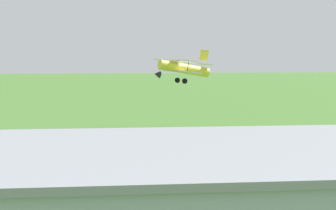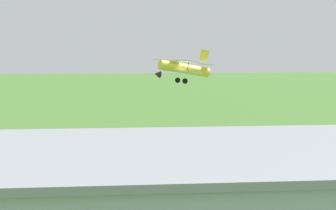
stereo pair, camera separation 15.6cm
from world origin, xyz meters
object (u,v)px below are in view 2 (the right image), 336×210
Objects in this scene: biplane at (182,68)px; person_at_fence_line at (264,159)px; car_white at (3,172)px; person_watching_takeoff at (108,159)px; person_beside_truck at (36,165)px; car_silver at (283,169)px; hangar at (132,204)px; person_by_parked_cars at (65,170)px; person_walking_on_apron at (130,162)px.

biplane reaches higher than person_at_fence_line.
car_white is (17.08, 17.80, -7.78)m from biplane.
person_watching_takeoff is at bearing -151.78° from car_white.
person_beside_truck is at bearing -127.14° from car_white.
biplane is 25.86m from car_white.
biplane is 17.83m from person_at_fence_line.
person_watching_takeoff reaches higher than person_at_fence_line.
car_white is at bearing -3.65° from car_silver.
person_at_fence_line reaches higher than person_beside_truck.
hangar reaches higher than person_at_fence_line.
person_at_fence_line is 1.01× the size of person_beside_truck.
biplane is (-7.31, -33.82, 5.79)m from hangar.
biplane is 17.69m from person_watching_takeoff.
hangar is at bearing 106.56° from person_by_parked_cars.
hangar is at bearing 55.88° from person_at_fence_line.
hangar is 19.63m from car_silver.
biplane reaches higher than person_by_parked_cars.
biplane is 21.54m from car_silver.
person_beside_truck is at bearing -0.37° from person_at_fence_line.
person_watching_takeoff is (1.94, -1.91, -0.03)m from person_walking_on_apron.
car_silver is at bearing -131.76° from hangar.
person_beside_truck is (20.61, -4.32, -0.07)m from car_silver.
hangar is at bearing 88.23° from person_walking_on_apron.
hangar reaches higher than person_by_parked_cars.
hangar is at bearing 48.24° from car_silver.
car_white is at bearing 28.22° from person_watching_takeoff.
hangar reaches higher than person_walking_on_apron.
person_watching_takeoff is (14.08, -1.77, 0.04)m from person_at_fence_line.
person_by_parked_cars is at bearing 51.56° from person_watching_takeoff.
person_by_parked_cars is at bearing 55.49° from biplane.
person_at_fence_line is (-17.52, -2.57, -0.09)m from person_by_parked_cars.
hangar is 18.74m from person_walking_on_apron.
person_by_parked_cars is (17.82, -1.62, 0.02)m from car_silver.
biplane reaches higher than hangar.
car_white is 22.65m from person_at_fence_line.
biplane is at bearing -113.89° from person_walking_on_apron.
person_beside_truck is at bearing 45.05° from biplane.
car_white is at bearing 1.95° from person_by_parked_cars.
person_by_parked_cars is (4.81, -16.19, -1.98)m from hangar.
car_white is (9.77, -16.02, -1.99)m from hangar.
person_walking_on_apron is at bearing -91.77° from hangar.
person_at_fence_line is 0.95× the size of person_watching_takeoff.
person_beside_truck is at bearing -68.08° from hangar.
biplane is 2.07× the size of car_silver.
person_walking_on_apron is 2.72m from person_watching_takeoff.
person_beside_truck is at bearing -44.06° from person_by_parked_cars.
person_by_parked_cars is 5.54m from person_watching_takeoff.
hangar reaches higher than car_white.
person_by_parked_cars is (5.39, 2.44, 0.02)m from person_walking_on_apron.
person_watching_takeoff is at bearing -44.43° from person_walking_on_apron.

